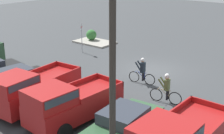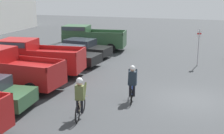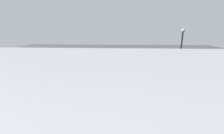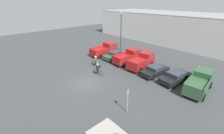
{
  "view_description": "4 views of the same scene",
  "coord_description": "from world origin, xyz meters",
  "px_view_note": "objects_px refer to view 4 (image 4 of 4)",
  "views": [
    {
      "loc": [
        -11.01,
        18.5,
        7.55
      ],
      "look_at": [
        0.54,
        4.09,
        1.2
      ],
      "focal_mm": 50.0,
      "sensor_mm": 36.0,
      "label": 1
    },
    {
      "loc": [
        -14.68,
        -0.59,
        5.29
      ],
      "look_at": [
        0.54,
        4.09,
        1.2
      ],
      "focal_mm": 50.0,
      "sensor_mm": 36.0,
      "label": 2
    },
    {
      "loc": [
        -0.69,
        28.26,
        7.63
      ],
      "look_at": [
        0.54,
        4.09,
        1.2
      ],
      "focal_mm": 24.0,
      "sensor_mm": 36.0,
      "label": 3
    },
    {
      "loc": [
        14.39,
        -8.6,
        9.59
      ],
      "look_at": [
        0.54,
        4.09,
        1.2
      ],
      "focal_mm": 24.0,
      "sensor_mm": 36.0,
      "label": 4
    }
  ],
  "objects_px": {
    "pickup_truck_0": "(106,49)",
    "cyclist_1": "(96,61)",
    "pickup_truck_3": "(200,81)",
    "fire_lane_sign": "(128,99)",
    "sedan_2": "(175,77)",
    "sedan_1": "(155,70)",
    "pickup_truck_1": "(129,56)",
    "sedan_0": "(115,55)",
    "pickup_truck_2": "(142,60)",
    "cyclist_0": "(98,69)",
    "lamppost": "(121,29)"
  },
  "relations": [
    {
      "from": "pickup_truck_3",
      "to": "fire_lane_sign",
      "type": "xyz_separation_m",
      "value": [
        -2.99,
        -9.05,
        0.44
      ]
    },
    {
      "from": "sedan_2",
      "to": "cyclist_0",
      "type": "distance_m",
      "value": 10.23
    },
    {
      "from": "pickup_truck_2",
      "to": "sedan_1",
      "type": "relative_size",
      "value": 1.15
    },
    {
      "from": "sedan_0",
      "to": "pickup_truck_3",
      "type": "bearing_deg",
      "value": 1.05
    },
    {
      "from": "sedan_0",
      "to": "lamppost",
      "type": "bearing_deg",
      "value": 123.42
    },
    {
      "from": "fire_lane_sign",
      "to": "sedan_1",
      "type": "bearing_deg",
      "value": 106.76
    },
    {
      "from": "sedan_0",
      "to": "pickup_truck_2",
      "type": "distance_m",
      "value": 5.62
    },
    {
      "from": "sedan_0",
      "to": "pickup_truck_3",
      "type": "xyz_separation_m",
      "value": [
        13.97,
        0.26,
        0.38
      ]
    },
    {
      "from": "cyclist_1",
      "to": "pickup_truck_3",
      "type": "bearing_deg",
      "value": 19.14
    },
    {
      "from": "lamppost",
      "to": "cyclist_1",
      "type": "bearing_deg",
      "value": -69.57
    },
    {
      "from": "sedan_0",
      "to": "fire_lane_sign",
      "type": "bearing_deg",
      "value": -38.68
    },
    {
      "from": "pickup_truck_2",
      "to": "cyclist_0",
      "type": "bearing_deg",
      "value": -111.04
    },
    {
      "from": "pickup_truck_2",
      "to": "cyclist_0",
      "type": "distance_m",
      "value": 7.14
    },
    {
      "from": "pickup_truck_1",
      "to": "pickup_truck_3",
      "type": "distance_m",
      "value": 11.14
    },
    {
      "from": "cyclist_0",
      "to": "lamppost",
      "type": "relative_size",
      "value": 0.24
    },
    {
      "from": "sedan_1",
      "to": "lamppost",
      "type": "bearing_deg",
      "value": 157.56
    },
    {
      "from": "sedan_1",
      "to": "cyclist_1",
      "type": "height_order",
      "value": "cyclist_1"
    },
    {
      "from": "pickup_truck_1",
      "to": "sedan_0",
      "type": "bearing_deg",
      "value": -168.89
    },
    {
      "from": "cyclist_1",
      "to": "sedan_1",
      "type": "bearing_deg",
      "value": 27.87
    },
    {
      "from": "pickup_truck_1",
      "to": "sedan_1",
      "type": "xyz_separation_m",
      "value": [
        5.57,
        -0.77,
        -0.42
      ]
    },
    {
      "from": "sedan_2",
      "to": "pickup_truck_2",
      "type": "bearing_deg",
      "value": 174.66
    },
    {
      "from": "sedan_0",
      "to": "pickup_truck_1",
      "type": "relative_size",
      "value": 0.89
    },
    {
      "from": "pickup_truck_3",
      "to": "cyclist_1",
      "type": "xyz_separation_m",
      "value": [
        -13.59,
        -4.72,
        -0.2
      ]
    },
    {
      "from": "sedan_0",
      "to": "sedan_2",
      "type": "bearing_deg",
      "value": 0.41
    },
    {
      "from": "pickup_truck_0",
      "to": "fire_lane_sign",
      "type": "height_order",
      "value": "fire_lane_sign"
    },
    {
      "from": "pickup_truck_2",
      "to": "cyclist_0",
      "type": "relative_size",
      "value": 2.9
    },
    {
      "from": "pickup_truck_0",
      "to": "pickup_truck_1",
      "type": "xyz_separation_m",
      "value": [
        5.62,
        0.27,
        -0.04
      ]
    },
    {
      "from": "sedan_2",
      "to": "lamppost",
      "type": "relative_size",
      "value": 0.66
    },
    {
      "from": "pickup_truck_0",
      "to": "sedan_1",
      "type": "bearing_deg",
      "value": -2.58
    },
    {
      "from": "pickup_truck_0",
      "to": "cyclist_1",
      "type": "bearing_deg",
      "value": -56.27
    },
    {
      "from": "pickup_truck_0",
      "to": "sedan_1",
      "type": "height_order",
      "value": "pickup_truck_0"
    },
    {
      "from": "sedan_0",
      "to": "pickup_truck_2",
      "type": "relative_size",
      "value": 0.86
    },
    {
      "from": "sedan_0",
      "to": "cyclist_0",
      "type": "bearing_deg",
      "value": -63.55
    },
    {
      "from": "pickup_truck_2",
      "to": "sedan_2",
      "type": "height_order",
      "value": "pickup_truck_2"
    },
    {
      "from": "pickup_truck_1",
      "to": "sedan_1",
      "type": "height_order",
      "value": "pickup_truck_1"
    },
    {
      "from": "pickup_truck_2",
      "to": "sedan_2",
      "type": "bearing_deg",
      "value": -5.34
    },
    {
      "from": "cyclist_1",
      "to": "fire_lane_sign",
      "type": "bearing_deg",
      "value": -22.21
    },
    {
      "from": "sedan_1",
      "to": "cyclist_0",
      "type": "bearing_deg",
      "value": -132.74
    },
    {
      "from": "fire_lane_sign",
      "to": "lamppost",
      "type": "height_order",
      "value": "lamppost"
    },
    {
      "from": "pickup_truck_3",
      "to": "fire_lane_sign",
      "type": "height_order",
      "value": "fire_lane_sign"
    },
    {
      "from": "pickup_truck_0",
      "to": "sedan_2",
      "type": "bearing_deg",
      "value": -0.84
    },
    {
      "from": "sedan_0",
      "to": "pickup_truck_3",
      "type": "height_order",
      "value": "pickup_truck_3"
    },
    {
      "from": "pickup_truck_1",
      "to": "cyclist_1",
      "type": "distance_m",
      "value": 5.59
    },
    {
      "from": "pickup_truck_0",
      "to": "sedan_2",
      "type": "distance_m",
      "value": 14.0
    },
    {
      "from": "pickup_truck_0",
      "to": "sedan_2",
      "type": "xyz_separation_m",
      "value": [
        13.99,
        -0.21,
        -0.46
      ]
    },
    {
      "from": "pickup_truck_2",
      "to": "lamppost",
      "type": "relative_size",
      "value": 0.7
    },
    {
      "from": "cyclist_1",
      "to": "cyclist_0",
      "type": "bearing_deg",
      "value": -31.13
    },
    {
      "from": "pickup_truck_2",
      "to": "sedan_2",
      "type": "xyz_separation_m",
      "value": [
        5.63,
        -0.53,
        -0.45
      ]
    },
    {
      "from": "sedan_0",
      "to": "sedan_2",
      "type": "distance_m",
      "value": 11.2
    },
    {
      "from": "fire_lane_sign",
      "to": "lamppost",
      "type": "xyz_separation_m",
      "value": [
        -13.93,
        13.26,
        2.83
      ]
    }
  ]
}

